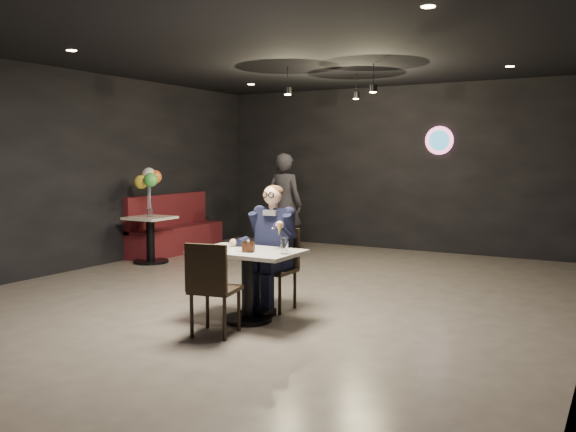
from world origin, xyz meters
The scene contains 17 objects.
floor centered at (0.00, 0.00, 0.00)m, with size 9.00×9.00×0.00m, color slate.
wall_sign centered at (0.80, 4.47, 2.00)m, with size 0.50×0.06×0.50m, color pink, non-canonical shape.
pendant_lights centered at (0.00, 2.00, 2.88)m, with size 1.40×1.20×0.36m, color black.
main_table centered at (0.35, -1.05, 0.38)m, with size 1.10×0.70×0.75m, color silver.
chair_far centered at (0.35, -0.50, 0.46)m, with size 0.42×0.46×0.92m, color black.
chair_near centered at (0.35, -1.60, 0.46)m, with size 0.42×0.46×0.92m, color black.
seated_man centered at (0.35, -0.50, 0.72)m, with size 0.60×0.80×1.44m, color black.
dessert_plate centered at (0.37, -1.10, 0.76)m, with size 0.20×0.20×0.01m, color white.
cake_slice centered at (0.44, -1.15, 0.80)m, with size 0.12×0.10×0.08m, color black.
mint_leaf centered at (0.40, -1.18, 0.84)m, with size 0.06×0.04×0.01m, color #2D8A2F.
sundae_glass centered at (0.81, -1.07, 0.83)m, with size 0.07×0.07×0.17m, color silver.
wafer_cone centered at (0.76, -1.07, 0.99)m, with size 0.06×0.06×0.12m, color #B48B49.
booth_bench centered at (-3.25, 2.14, 0.52)m, with size 0.52×2.09×1.04m, color #470F10.
side_table centered at (-2.95, 1.14, 0.41)m, with size 0.65×0.65×0.82m, color silver.
balloon_vase centered at (-2.95, 1.14, 0.82)m, with size 0.10×0.10×0.14m, color silver.
balloon_bunch centered at (-2.95, 1.14, 1.24)m, with size 0.41×0.41×0.67m, color yellow.
passerby centered at (-1.43, 2.86, 0.89)m, with size 0.65×0.42×1.77m, color black.
Camera 1 is at (3.79, -6.27, 1.71)m, focal length 38.00 mm.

